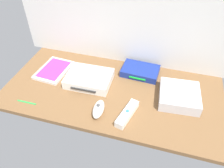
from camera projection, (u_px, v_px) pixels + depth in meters
ground_plane at (112, 92)px, 102.47cm from camera, size 100.00×48.00×2.00cm
back_wall at (127, 2)px, 98.21cm from camera, size 110.00×1.20×64.00cm
game_console at (89, 79)px, 104.77cm from camera, size 21.37×16.89×4.40cm
mini_computer at (179, 96)px, 95.45cm from camera, size 18.27×18.27×5.30cm
game_case at (54, 70)px, 112.09cm from camera, size 15.08×20.03×1.56cm
network_router at (140, 71)px, 109.98cm from camera, size 18.64×13.10×3.40cm
remote_wand at (127, 114)px, 89.27cm from camera, size 7.16×15.23×3.40cm
remote_nunchuk at (99, 109)px, 90.48cm from camera, size 5.11×10.29×5.10cm
stylus_pen at (27, 102)px, 95.86cm from camera, size 9.00×0.76×0.70cm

